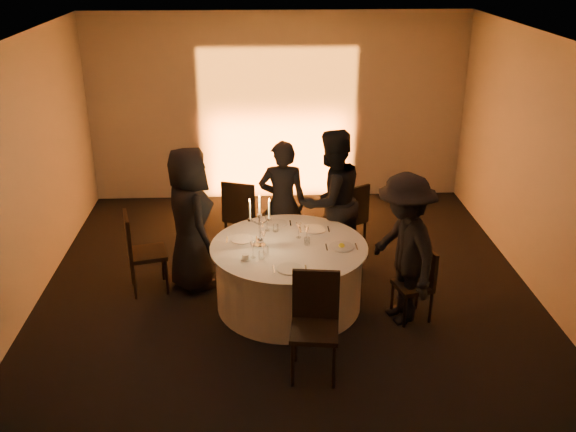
{
  "coord_description": "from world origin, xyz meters",
  "views": [
    {
      "loc": [
        -0.33,
        -6.55,
        3.97
      ],
      "look_at": [
        0.0,
        0.2,
        1.05
      ],
      "focal_mm": 40.0,
      "sensor_mm": 36.0,
      "label": 1
    }
  ],
  "objects_px": {
    "banquet_table": "(289,275)",
    "chair_back_right": "(350,215)",
    "chair_front": "(315,318)",
    "guest_back_right": "(331,201)",
    "chair_right": "(419,280)",
    "coffee_cup": "(245,257)",
    "guest_left": "(190,219)",
    "chair_left": "(139,248)",
    "guest_right": "(404,249)",
    "guest_back_left": "(283,203)",
    "chair_back_left": "(242,212)",
    "candelabra": "(260,228)"
  },
  "relations": [
    {
      "from": "chair_front",
      "to": "guest_back_right",
      "type": "xyz_separation_m",
      "value": [
        0.39,
        2.17,
        0.34
      ]
    },
    {
      "from": "chair_right",
      "to": "coffee_cup",
      "type": "height_order",
      "value": "chair_right"
    },
    {
      "from": "chair_left",
      "to": "guest_left",
      "type": "bearing_deg",
      "value": -93.44
    },
    {
      "from": "chair_left",
      "to": "guest_back_left",
      "type": "xyz_separation_m",
      "value": [
        1.75,
        0.67,
        0.27
      ]
    },
    {
      "from": "guest_back_right",
      "to": "candelabra",
      "type": "distance_m",
      "value": 1.29
    },
    {
      "from": "chair_left",
      "to": "guest_left",
      "type": "relative_size",
      "value": 0.57
    },
    {
      "from": "chair_back_left",
      "to": "guest_right",
      "type": "bearing_deg",
      "value": 155.23
    },
    {
      "from": "guest_back_right",
      "to": "chair_right",
      "type": "bearing_deg",
      "value": 91.93
    },
    {
      "from": "coffee_cup",
      "to": "candelabra",
      "type": "xyz_separation_m",
      "value": [
        0.16,
        0.33,
        0.19
      ]
    },
    {
      "from": "guest_left",
      "to": "guest_back_right",
      "type": "height_order",
      "value": "guest_back_right"
    },
    {
      "from": "banquet_table",
      "to": "guest_back_left",
      "type": "height_order",
      "value": "guest_back_left"
    },
    {
      "from": "chair_front",
      "to": "chair_back_left",
      "type": "bearing_deg",
      "value": 113.4
    },
    {
      "from": "chair_right",
      "to": "banquet_table",
      "type": "bearing_deg",
      "value": -118.1
    },
    {
      "from": "chair_back_left",
      "to": "chair_front",
      "type": "xyz_separation_m",
      "value": [
        0.75,
        -2.66,
        0.0
      ]
    },
    {
      "from": "chair_front",
      "to": "guest_right",
      "type": "distance_m",
      "value": 1.41
    },
    {
      "from": "chair_left",
      "to": "chair_back_right",
      "type": "xyz_separation_m",
      "value": [
        2.66,
        0.9,
        -0.01
      ]
    },
    {
      "from": "guest_back_left",
      "to": "candelabra",
      "type": "height_order",
      "value": "guest_back_left"
    },
    {
      "from": "guest_right",
      "to": "coffee_cup",
      "type": "xyz_separation_m",
      "value": [
        -1.72,
        0.03,
        -0.07
      ]
    },
    {
      "from": "chair_back_right",
      "to": "candelabra",
      "type": "relative_size",
      "value": 1.56
    },
    {
      "from": "chair_left",
      "to": "candelabra",
      "type": "xyz_separation_m",
      "value": [
        1.45,
        -0.42,
        0.42
      ]
    },
    {
      "from": "chair_back_right",
      "to": "chair_front",
      "type": "relative_size",
      "value": 0.95
    },
    {
      "from": "chair_back_left",
      "to": "guest_left",
      "type": "distance_m",
      "value": 1.1
    },
    {
      "from": "chair_back_right",
      "to": "guest_right",
      "type": "relative_size",
      "value": 0.57
    },
    {
      "from": "chair_back_right",
      "to": "guest_right",
      "type": "height_order",
      "value": "guest_right"
    },
    {
      "from": "banquet_table",
      "to": "chair_back_right",
      "type": "xyz_separation_m",
      "value": [
        0.89,
        1.32,
        0.18
      ]
    },
    {
      "from": "chair_back_right",
      "to": "chair_right",
      "type": "distance_m",
      "value": 1.76
    },
    {
      "from": "chair_front",
      "to": "candelabra",
      "type": "relative_size",
      "value": 1.65
    },
    {
      "from": "chair_front",
      "to": "guest_right",
      "type": "relative_size",
      "value": 0.61
    },
    {
      "from": "coffee_cup",
      "to": "guest_back_right",
      "type": "bearing_deg",
      "value": 49.3
    },
    {
      "from": "coffee_cup",
      "to": "guest_back_left",
      "type": "bearing_deg",
      "value": 71.91
    },
    {
      "from": "chair_left",
      "to": "candelabra",
      "type": "bearing_deg",
      "value": -120.7
    },
    {
      "from": "chair_back_right",
      "to": "chair_front",
      "type": "bearing_deg",
      "value": 43.56
    },
    {
      "from": "guest_back_left",
      "to": "guest_back_right",
      "type": "relative_size",
      "value": 0.9
    },
    {
      "from": "banquet_table",
      "to": "chair_front",
      "type": "xyz_separation_m",
      "value": [
        0.19,
        -1.26,
        0.21
      ]
    },
    {
      "from": "guest_left",
      "to": "candelabra",
      "type": "relative_size",
      "value": 2.8
    },
    {
      "from": "chair_back_right",
      "to": "chair_front",
      "type": "height_order",
      "value": "chair_front"
    },
    {
      "from": "banquet_table",
      "to": "candelabra",
      "type": "distance_m",
      "value": 0.69
    },
    {
      "from": "guest_left",
      "to": "coffee_cup",
      "type": "distance_m",
      "value": 1.1
    },
    {
      "from": "guest_back_left",
      "to": "guest_right",
      "type": "xyz_separation_m",
      "value": [
        1.26,
        -1.44,
        0.02
      ]
    },
    {
      "from": "banquet_table",
      "to": "chair_back_right",
      "type": "relative_size",
      "value": 1.81
    },
    {
      "from": "banquet_table",
      "to": "guest_back_right",
      "type": "relative_size",
      "value": 0.97
    },
    {
      "from": "banquet_table",
      "to": "chair_back_left",
      "type": "xyz_separation_m",
      "value": [
        -0.56,
        1.41,
        0.21
      ]
    },
    {
      "from": "chair_back_right",
      "to": "chair_right",
      "type": "height_order",
      "value": "chair_back_right"
    },
    {
      "from": "guest_left",
      "to": "coffee_cup",
      "type": "xyz_separation_m",
      "value": [
        0.67,
        -0.87,
        -0.09
      ]
    },
    {
      "from": "guest_back_right",
      "to": "guest_right",
      "type": "relative_size",
      "value": 1.07
    },
    {
      "from": "chair_left",
      "to": "chair_right",
      "type": "bearing_deg",
      "value": -117.98
    },
    {
      "from": "guest_back_right",
      "to": "banquet_table",
      "type": "bearing_deg",
      "value": 25.33
    },
    {
      "from": "chair_right",
      "to": "guest_back_right",
      "type": "distance_m",
      "value": 1.59
    },
    {
      "from": "chair_front",
      "to": "guest_right",
      "type": "bearing_deg",
      "value": 48.36
    },
    {
      "from": "chair_left",
      "to": "coffee_cup",
      "type": "distance_m",
      "value": 1.5
    }
  ]
}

